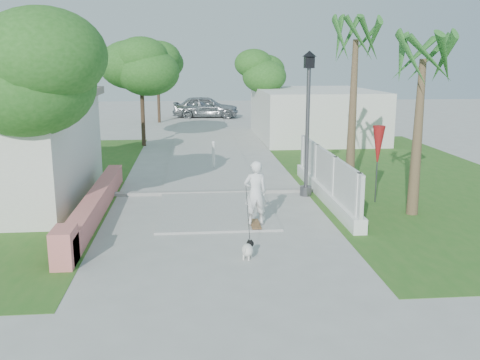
{
  "coord_description": "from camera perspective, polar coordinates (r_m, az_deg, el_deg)",
  "views": [
    {
      "loc": [
        -0.63,
        -10.52,
        4.19
      ],
      "look_at": [
        0.61,
        3.05,
        1.1
      ],
      "focal_mm": 40.0,
      "sensor_mm": 36.0,
      "label": 1
    }
  ],
  "objects": [
    {
      "name": "pink_wall",
      "position": [
        14.84,
        -15.39,
        -2.85
      ],
      "size": [
        0.45,
        8.2,
        0.8
      ],
      "color": "#DC7271",
      "rests_on": "ground"
    },
    {
      "name": "building_right",
      "position": [
        29.43,
        7.91,
        7.01
      ],
      "size": [
        6.0,
        8.0,
        2.6
      ],
      "primitive_type": "cube",
      "color": "silver",
      "rests_on": "ground"
    },
    {
      "name": "skateboarder",
      "position": [
        13.02,
        1.21,
        -2.28
      ],
      "size": [
        0.74,
        2.4,
        1.72
      ],
      "rotation": [
        0.0,
        0.0,
        3.26
      ],
      "color": "brown",
      "rests_on": "ground"
    },
    {
      "name": "bollard",
      "position": [
        20.85,
        -2.84,
        2.8
      ],
      "size": [
        0.14,
        0.14,
        1.09
      ],
      "color": "white",
      "rests_on": "ground"
    },
    {
      "name": "lattice_fence",
      "position": [
        16.45,
        9.12,
        -0.2
      ],
      "size": [
        0.35,
        7.0,
        1.5
      ],
      "color": "white",
      "rests_on": "ground"
    },
    {
      "name": "palm_far",
      "position": [
        17.81,
        12.22,
        13.44
      ],
      "size": [
        1.8,
        1.8,
        5.3
      ],
      "color": "brown",
      "rests_on": "ground"
    },
    {
      "name": "tree_left_near",
      "position": [
        14.05,
        -21.48,
        10.4
      ],
      "size": [
        3.6,
        3.6,
        5.28
      ],
      "color": "#4C3826",
      "rests_on": "ground"
    },
    {
      "name": "street_lamp",
      "position": [
        16.5,
        7.23,
        6.53
      ],
      "size": [
        0.44,
        0.44,
        4.44
      ],
      "color": "#59595E",
      "rests_on": "ground"
    },
    {
      "name": "grass_left",
      "position": [
        20.03,
        -23.61,
        -0.38
      ],
      "size": [
        8.0,
        20.0,
        0.01
      ],
      "primitive_type": "cube",
      "color": "#2E6520",
      "rests_on": "ground"
    },
    {
      "name": "tree_path_far",
      "position": [
        36.57,
        -8.77,
        12.04
      ],
      "size": [
        3.2,
        3.2,
        5.17
      ],
      "color": "#4C3826",
      "rests_on": "ground"
    },
    {
      "name": "dog",
      "position": [
        11.57,
        0.85,
        -7.37
      ],
      "size": [
        0.38,
        0.52,
        0.38
      ],
      "rotation": [
        0.0,
        0.0,
        -0.4
      ],
      "color": "white",
      "rests_on": "ground"
    },
    {
      "name": "patio_umbrella",
      "position": [
        16.17,
        14.52,
        3.45
      ],
      "size": [
        0.36,
        0.36,
        2.3
      ],
      "color": "#59595E",
      "rests_on": "ground"
    },
    {
      "name": "tree_left_mid",
      "position": [
        19.63,
        -19.82,
        10.0
      ],
      "size": [
        3.2,
        3.2,
        4.85
      ],
      "color": "#4C3826",
      "rests_on": "ground"
    },
    {
      "name": "curb",
      "position": [
        17.05,
        -2.93,
        -1.3
      ],
      "size": [
        6.5,
        0.25,
        0.1
      ],
      "primitive_type": "cube",
      "color": "#999993",
      "rests_on": "ground"
    },
    {
      "name": "tree_path_right",
      "position": [
        30.75,
        2.03,
        11.47
      ],
      "size": [
        3.0,
        3.0,
        4.79
      ],
      "color": "#4C3826",
      "rests_on": "ground"
    },
    {
      "name": "path_strip",
      "position": [
        30.81,
        -4.0,
        4.98
      ],
      "size": [
        3.2,
        36.0,
        0.06
      ],
      "primitive_type": "cube",
      "color": "#B7B7B2",
      "rests_on": "ground"
    },
    {
      "name": "ground",
      "position": [
        11.34,
        -1.67,
        -8.91
      ],
      "size": [
        90.0,
        90.0,
        0.0
      ],
      "primitive_type": "plane",
      "color": "#B7B7B2",
      "rests_on": "ground"
    },
    {
      "name": "tree_path_left",
      "position": [
        26.61,
        -10.49,
        11.77
      ],
      "size": [
        3.4,
        3.4,
        5.23
      ],
      "color": "#4C3826",
      "rests_on": "ground"
    },
    {
      "name": "parked_car",
      "position": [
        39.22,
        -3.69,
        7.79
      ],
      "size": [
        4.82,
        2.15,
        1.61
      ],
      "primitive_type": "imported",
      "rotation": [
        0.0,
        0.0,
        1.52
      ],
      "color": "#B5B8BD",
      "rests_on": "ground"
    },
    {
      "name": "grass_right",
      "position": [
        20.47,
        16.81,
        0.42
      ],
      "size": [
        8.0,
        20.0,
        0.01
      ],
      "primitive_type": "cube",
      "color": "#2E6520",
      "rests_on": "ground"
    },
    {
      "name": "palm_near",
      "position": [
        14.99,
        18.89,
        11.2
      ],
      "size": [
        1.8,
        1.8,
        4.7
      ],
      "color": "brown",
      "rests_on": "ground"
    }
  ]
}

